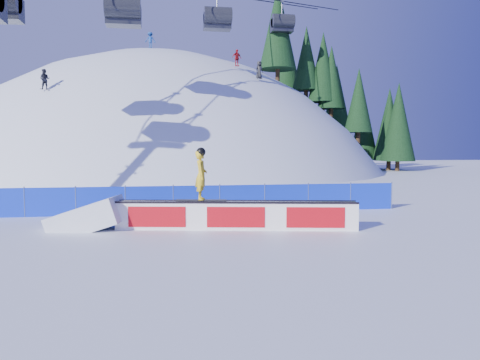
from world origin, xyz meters
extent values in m
plane|color=white|center=(0.00, 0.00, 0.00)|extent=(160.00, 160.00, 0.00)
sphere|color=silver|center=(0.00, 42.00, -18.00)|extent=(64.00, 64.00, 64.00)
cylinder|color=#372516|center=(13.40, 45.93, 11.39)|extent=(0.50, 0.50, 1.40)
cone|color=black|center=(13.40, 45.93, 16.39)|extent=(3.87, 3.87, 8.81)
cylinder|color=#372516|center=(15.64, 40.10, 10.45)|extent=(0.50, 0.50, 1.40)
cone|color=black|center=(15.64, 40.10, 14.57)|extent=(3.10, 3.10, 7.04)
cylinder|color=#372516|center=(15.93, 36.80, 9.86)|extent=(0.50, 0.50, 1.40)
cone|color=black|center=(15.93, 36.80, 15.06)|extent=(4.05, 4.05, 9.20)
cylinder|color=#372516|center=(19.75, 39.05, 7.60)|extent=(0.50, 0.50, 1.40)
cone|color=black|center=(19.75, 39.05, 11.33)|extent=(2.75, 2.75, 6.26)
cylinder|color=#372516|center=(21.40, 43.35, 6.35)|extent=(0.50, 0.50, 1.40)
cone|color=black|center=(21.40, 43.35, 10.92)|extent=(3.50, 3.50, 7.95)
cylinder|color=#372516|center=(21.36, 41.86, 6.43)|extent=(0.50, 0.50, 1.40)
cone|color=black|center=(21.36, 41.86, 10.23)|extent=(2.81, 2.81, 6.40)
cylinder|color=#372516|center=(23.80, 36.73, 3.34)|extent=(0.50, 0.50, 1.40)
cone|color=black|center=(23.80, 36.73, 8.35)|extent=(3.89, 3.89, 8.84)
cylinder|color=#372516|center=(26.42, 40.35, 0.60)|extent=(0.50, 0.50, 1.40)
cone|color=black|center=(26.42, 40.35, 5.56)|extent=(3.84, 3.84, 8.73)
cylinder|color=#372516|center=(26.79, 36.39, 0.60)|extent=(0.50, 0.50, 1.40)
cone|color=black|center=(26.79, 36.39, 4.23)|extent=(2.66, 2.66, 6.05)
cylinder|color=#372516|center=(29.88, 38.66, 0.60)|extent=(0.50, 0.50, 1.40)
cone|color=black|center=(29.88, 38.66, 5.01)|extent=(3.35, 3.35, 7.62)
cylinder|color=#372516|center=(30.21, 44.05, 0.60)|extent=(0.50, 0.50, 1.40)
cone|color=black|center=(30.21, 44.05, 4.55)|extent=(2.95, 2.95, 6.71)
cube|color=#0F30D2|center=(0.00, 4.50, 0.60)|extent=(22.00, 0.03, 1.20)
cylinder|color=#404C73|center=(-5.00, 4.50, 0.65)|extent=(0.05, 0.05, 1.30)
cylinder|color=#404C73|center=(-3.00, 4.50, 0.65)|extent=(0.05, 0.05, 1.30)
cylinder|color=#404C73|center=(-1.00, 4.50, 0.65)|extent=(0.05, 0.05, 1.30)
cylinder|color=#404C73|center=(1.00, 4.50, 0.65)|extent=(0.05, 0.05, 1.30)
cylinder|color=#404C73|center=(3.00, 4.50, 0.65)|extent=(0.05, 0.05, 1.30)
cylinder|color=#404C73|center=(5.00, 4.50, 0.65)|extent=(0.05, 0.05, 1.30)
cylinder|color=#404C73|center=(7.00, 4.50, 0.65)|extent=(0.05, 0.05, 1.30)
cylinder|color=#404C73|center=(9.00, 4.50, 0.65)|extent=(0.05, 0.05, 1.30)
cylinder|color=#404C73|center=(11.00, 4.50, 0.65)|extent=(0.05, 0.05, 1.30)
cylinder|color=#23242A|center=(-2.00, 17.93, 12.36)|extent=(2.40, 1.50, 1.50)
cylinder|color=#23242A|center=(5.50, 26.13, 14.40)|extent=(2.40, 1.50, 1.50)
cylinder|color=#23242A|center=(13.75, 35.15, 16.64)|extent=(2.40, 1.50, 1.50)
cube|color=white|center=(3.06, 0.27, 0.47)|extent=(8.27, 2.11, 0.94)
cube|color=gray|center=(3.06, 0.27, 0.96)|extent=(8.19, 2.12, 0.04)
cube|color=black|center=(3.00, 0.00, 0.97)|extent=(8.17, 1.63, 0.06)
cube|color=black|center=(3.11, 0.54, 0.97)|extent=(8.17, 1.63, 0.06)
cube|color=red|center=(3.00, 0.01, 0.47)|extent=(7.76, 1.54, 0.70)
cube|color=red|center=(3.11, 0.54, 0.47)|extent=(7.76, 1.54, 0.70)
cube|color=black|center=(1.87, 0.50, 1.02)|extent=(1.79, 0.65, 0.03)
imported|color=yellow|center=(1.87, 0.50, 1.88)|extent=(0.49, 0.67, 1.70)
sphere|color=black|center=(1.87, 0.50, 2.68)|extent=(0.32, 0.32, 0.32)
imported|color=black|center=(-8.80, 24.83, 8.36)|extent=(0.89, 0.74, 1.65)
imported|color=red|center=(7.87, 30.47, 11.62)|extent=(1.04, 0.66, 1.65)
imported|color=#19479B|center=(-0.57, 35.37, 14.13)|extent=(1.14, 0.76, 1.65)
imported|color=#2A2A2A|center=(9.74, 28.59, 10.20)|extent=(0.96, 0.83, 1.65)
camera|label=1|loc=(0.57, -15.57, 2.84)|focal=35.00mm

